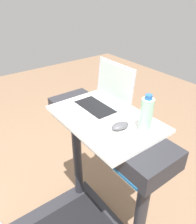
# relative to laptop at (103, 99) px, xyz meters

# --- Properties ---
(desk_board) EXTENTS (0.64, 0.43, 0.02)m
(desk_board) POSITION_rel_laptop_xyz_m (0.10, -0.06, -0.06)
(desk_board) COLOR white
(desk_board) RESTS_ON treadmill_base
(laptop) EXTENTS (0.31, 0.27, 0.26)m
(laptop) POSITION_rel_laptop_xyz_m (0.00, 0.00, 0.00)
(laptop) COLOR #B7B7BC
(laptop) RESTS_ON desk_board
(computer_mouse) EXTENTS (0.07, 0.10, 0.03)m
(computer_mouse) POSITION_rel_laptop_xyz_m (0.24, -0.07, -0.03)
(computer_mouse) COLOR #4C4C51
(computer_mouse) RESTS_ON desk_board
(water_bottle) EXTENTS (0.06, 0.06, 0.21)m
(water_bottle) POSITION_rel_laptop_xyz_m (0.34, 0.00, 0.05)
(water_bottle) COLOR #9EDBB2
(water_bottle) RESTS_ON desk_board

